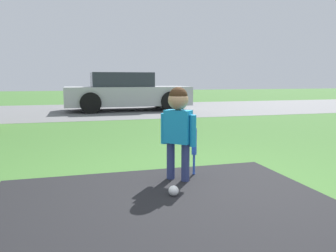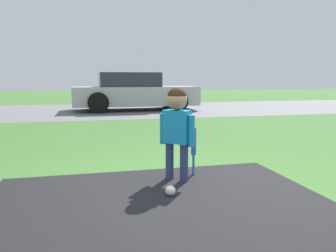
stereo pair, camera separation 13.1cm
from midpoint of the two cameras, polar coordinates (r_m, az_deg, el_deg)
The scene contains 6 objects.
ground_plane at distance 3.13m, azimuth 7.19°, elevation -12.06°, with size 60.00×60.00×0.00m, color #3D6B2D.
street_strip at distance 11.79m, azimuth -8.34°, elevation 2.82°, with size 40.00×6.00×0.01m.
child at distance 3.44m, azimuth 2.65°, elevation 0.97°, with size 0.32×0.30×1.00m.
baseball_bat at distance 3.69m, azimuth 5.51°, elevation -3.13°, with size 0.06×0.06×0.55m.
sports_ball at distance 3.11m, azimuth 1.65°, elevation -11.20°, with size 0.10×0.10×0.10m.
parked_car at distance 11.61m, azimuth -5.63°, elevation 5.86°, with size 4.26×1.97×1.31m.
Camera 2 is at (-0.99, -2.76, 1.08)m, focal length 35.00 mm.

